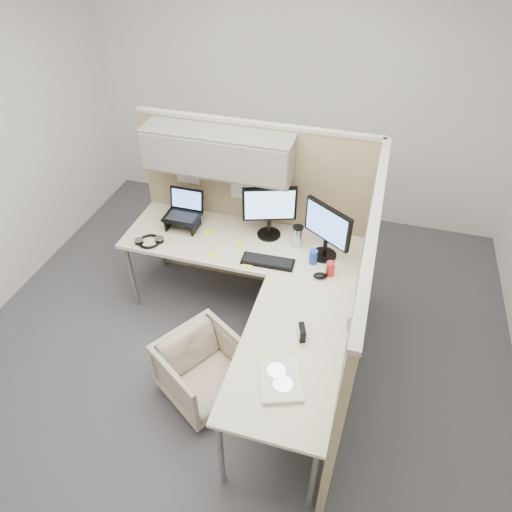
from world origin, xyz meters
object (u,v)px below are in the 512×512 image
(desk, at_px, (255,283))
(keyboard, at_px, (268,262))
(office_chair, at_px, (204,368))
(monitor_left, at_px, (269,208))

(desk, xyz_separation_m, keyboard, (0.05, 0.21, 0.05))
(desk, relative_size, office_chair, 3.47)
(desk, distance_m, keyboard, 0.22)
(monitor_left, bearing_deg, office_chair, -118.16)
(monitor_left, distance_m, keyboard, 0.45)
(desk, relative_size, monitor_left, 4.29)
(keyboard, bearing_deg, desk, -105.18)
(office_chair, relative_size, keyboard, 1.38)
(monitor_left, relative_size, keyboard, 1.12)
(monitor_left, xyz_separation_m, keyboard, (0.08, -0.35, -0.26))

